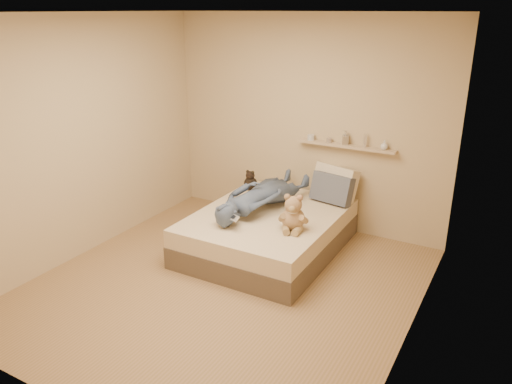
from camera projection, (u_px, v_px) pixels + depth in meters
The scene contains 10 objects.
room at pixel (221, 162), 4.58m from camera, with size 3.80×3.80×3.80m.
bed at pixel (268, 232), 5.71m from camera, with size 1.50×1.90×0.45m.
game_console at pixel (233, 217), 5.17m from camera, with size 0.17×0.12×0.06m.
teddy_bear at pixel (293, 215), 5.16m from camera, with size 0.32×0.33×0.40m.
dark_plush at pixel (250, 181), 6.34m from camera, with size 0.17×0.17×0.26m.
pillow_cream at pixel (335, 183), 6.03m from camera, with size 0.55×0.16×0.40m, color beige.
pillow_grey at pixel (332, 189), 5.91m from camera, with size 0.50×0.14×0.34m, color #555B67.
person at pixel (261, 195), 5.70m from camera, with size 0.54×1.47×0.35m, color #46566F.
wall_shelf at pixel (346, 146), 5.90m from camera, with size 1.20×0.12×0.03m, color tan.
shelf_bottles at pixel (350, 140), 5.85m from camera, with size 1.00×0.10×0.17m.
Camera 1 is at (2.43, -3.67, 2.63)m, focal length 35.00 mm.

